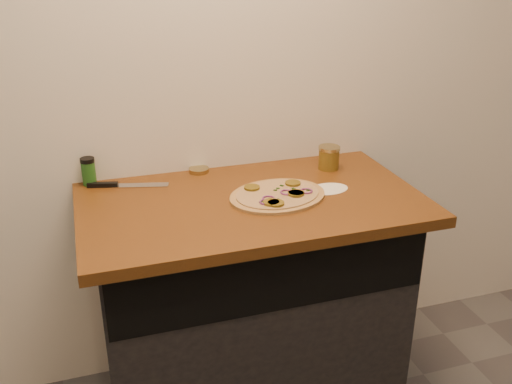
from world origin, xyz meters
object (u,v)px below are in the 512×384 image
object	(u,v)px
spice_shaker	(89,171)
chefs_knife	(121,185)
pizza	(278,195)
salsa_jar	(329,157)

from	to	relation	value
spice_shaker	chefs_knife	bearing A→B (deg)	-27.00
pizza	salsa_jar	world-z (taller)	salsa_jar
chefs_knife	salsa_jar	size ratio (longest dim) A/B	3.18
pizza	chefs_knife	bearing A→B (deg)	152.59
chefs_knife	spice_shaker	distance (m)	0.13
pizza	spice_shaker	world-z (taller)	spice_shaker
chefs_knife	salsa_jar	xyz separation A→B (m)	(0.81, -0.06, 0.04)
pizza	chefs_knife	distance (m)	0.59
pizza	spice_shaker	distance (m)	0.71
salsa_jar	chefs_knife	bearing A→B (deg)	175.47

